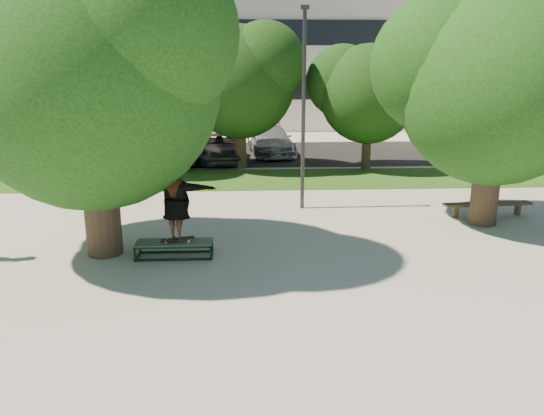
{
  "coord_description": "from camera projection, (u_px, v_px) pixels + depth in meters",
  "views": [
    {
      "loc": [
        -0.78,
        -11.31,
        4.41
      ],
      "look_at": [
        -0.18,
        0.6,
        1.2
      ],
      "focal_mm": 35.0,
      "sensor_mm": 36.0,
      "label": 1
    }
  ],
  "objects": [
    {
      "name": "car_silver_a",
      "position": [
        87.0,
        141.0,
        27.39
      ],
      "size": [
        2.28,
        4.07,
        1.31
      ],
      "primitive_type": "imported",
      "rotation": [
        0.0,
        0.0,
        -0.2
      ],
      "color": "silver",
      "rests_on": "asphalt_strip"
    },
    {
      "name": "grind_box",
      "position": [
        175.0,
        249.0,
        12.58
      ],
      "size": [
        1.8,
        0.6,
        0.38
      ],
      "color": "black",
      "rests_on": "ground"
    },
    {
      "name": "tree_right",
      "position": [
        493.0,
        78.0,
        14.28
      ],
      "size": [
        6.24,
        5.33,
        6.51
      ],
      "color": "#38281E",
      "rests_on": "ground"
    },
    {
      "name": "bg_tree_right",
      "position": [
        367.0,
        88.0,
        22.55
      ],
      "size": [
        5.04,
        4.31,
        5.43
      ],
      "color": "#38281E",
      "rests_on": "ground"
    },
    {
      "name": "car_silver_b",
      "position": [
        271.0,
        140.0,
        27.03
      ],
      "size": [
        2.5,
        5.12,
        1.44
      ],
      "primitive_type": "imported",
      "rotation": [
        0.0,
        0.0,
        0.1
      ],
      "color": "#B0B0B5",
      "rests_on": "asphalt_strip"
    },
    {
      "name": "grass_strip",
      "position": [
        290.0,
        179.0,
        21.29
      ],
      "size": [
        30.0,
        4.0,
        0.02
      ],
      "primitive_type": "cube",
      "color": "#1F4E16",
      "rests_on": "ground"
    },
    {
      "name": "office_building",
      "position": [
        228.0,
        17.0,
        40.75
      ],
      "size": [
        30.0,
        14.12,
        16.0
      ],
      "color": "silver",
      "rests_on": "ground"
    },
    {
      "name": "bg_tree_mid",
      "position": [
        238.0,
        75.0,
        22.64
      ],
      "size": [
        5.76,
        4.92,
        6.24
      ],
      "color": "#38281E",
      "rests_on": "ground"
    },
    {
      "name": "bg_tree_left",
      "position": [
        102.0,
        83.0,
        21.48
      ],
      "size": [
        5.28,
        4.51,
        5.77
      ],
      "color": "#38281E",
      "rests_on": "ground"
    },
    {
      "name": "bench",
      "position": [
        488.0,
        205.0,
        15.95
      ],
      "size": [
        2.73,
        0.57,
        0.42
      ],
      "rotation": [
        0.0,
        0.0,
        0.08
      ],
      "color": "brown",
      "rests_on": "ground"
    },
    {
      "name": "skater_rig",
      "position": [
        176.0,
        206.0,
        12.31
      ],
      "size": [
        2.05,
        0.87,
        1.69
      ],
      "rotation": [
        0.0,
        0.0,
        2.97
      ],
      "color": "white",
      "rests_on": "grind_box"
    },
    {
      "name": "tree_left",
      "position": [
        87.0,
        65.0,
        11.78
      ],
      "size": [
        6.96,
        5.95,
        7.12
      ],
      "color": "#38281E",
      "rests_on": "ground"
    },
    {
      "name": "asphalt_strip",
      "position": [
        261.0,
        153.0,
        27.52
      ],
      "size": [
        40.0,
        8.0,
        0.01
      ],
      "primitive_type": "cube",
      "color": "black",
      "rests_on": "ground"
    },
    {
      "name": "car_dark",
      "position": [
        178.0,
        146.0,
        24.78
      ],
      "size": [
        2.08,
        4.9,
        1.57
      ],
      "primitive_type": "imported",
      "rotation": [
        0.0,
        0.0,
        0.09
      ],
      "color": "black",
      "rests_on": "asphalt_strip"
    },
    {
      "name": "ground",
      "position": [
        281.0,
        265.0,
        12.09
      ],
      "size": [
        120.0,
        120.0,
        0.0
      ],
      "primitive_type": "plane",
      "color": "gray",
      "rests_on": "ground"
    },
    {
      "name": "lamppost",
      "position": [
        303.0,
        108.0,
        16.14
      ],
      "size": [
        0.25,
        0.15,
        6.11
      ],
      "color": "#2D2D30",
      "rests_on": "ground"
    },
    {
      "name": "car_grey",
      "position": [
        220.0,
        148.0,
        25.04
      ],
      "size": [
        2.46,
        4.75,
        1.28
      ],
      "primitive_type": "imported",
      "rotation": [
        0.0,
        0.0,
        0.07
      ],
      "color": "#555459",
      "rests_on": "asphalt_strip"
    }
  ]
}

